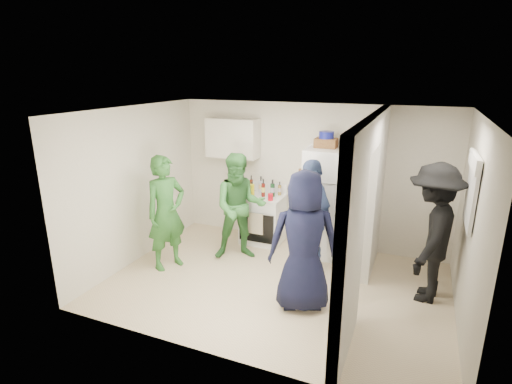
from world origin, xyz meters
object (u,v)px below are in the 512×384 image
(wicker_basket, at_px, (326,143))
(person_denim, at_px, (310,217))
(person_green_left, at_px, (166,213))
(yellow_cup_stack_top, at_px, (344,143))
(person_nook, at_px, (432,233))
(stove, at_px, (263,219))
(blue_bowl, at_px, (326,135))
(person_green_center, at_px, (240,207))
(person_navy, at_px, (304,242))
(fridge, at_px, (328,203))

(wicker_basket, bearing_deg, person_denim, -90.88)
(person_green_left, bearing_deg, wicker_basket, -29.73)
(yellow_cup_stack_top, distance_m, person_nook, 1.85)
(stove, height_order, blue_bowl, blue_bowl)
(person_denim, height_order, person_nook, person_nook)
(blue_bowl, relative_size, person_green_center, 0.14)
(stove, distance_m, person_nook, 2.95)
(wicker_basket, relative_size, person_denim, 0.20)
(yellow_cup_stack_top, distance_m, person_navy, 1.93)
(fridge, distance_m, person_nook, 1.80)
(person_green_center, distance_m, person_navy, 1.71)
(person_green_left, bearing_deg, stove, -9.81)
(person_green_center, bearing_deg, wicker_basket, 4.85)
(wicker_basket, distance_m, blue_bowl, 0.13)
(person_green_left, xyz_separation_m, person_green_center, (0.91, 0.73, -0.02))
(wicker_basket, height_order, yellow_cup_stack_top, yellow_cup_stack_top)
(wicker_basket, bearing_deg, fridge, -26.57)
(blue_bowl, bearing_deg, person_denim, -90.88)
(person_green_left, bearing_deg, person_nook, -56.44)
(stove, height_order, person_denim, person_denim)
(yellow_cup_stack_top, height_order, person_green_center, yellow_cup_stack_top)
(fridge, xyz_separation_m, person_green_left, (-2.20, -1.44, -0.01))
(person_green_left, bearing_deg, person_navy, -72.29)
(stove, distance_m, wicker_basket, 1.81)
(fridge, xyz_separation_m, person_nook, (1.58, -0.87, 0.04))
(person_nook, bearing_deg, person_green_left, -71.47)
(stove, bearing_deg, blue_bowl, 1.06)
(person_nook, bearing_deg, yellow_cup_stack_top, -109.57)
(person_green_center, distance_m, person_nook, 2.88)
(fridge, relative_size, person_green_left, 1.01)
(stove, xyz_separation_m, person_navy, (1.26, -1.76, 0.49))
(fridge, bearing_deg, stove, 178.55)
(blue_bowl, distance_m, person_green_center, 1.82)
(stove, xyz_separation_m, person_green_center, (-0.11, -0.74, 0.45))
(stove, relative_size, person_denim, 0.49)
(blue_bowl, distance_m, person_navy, 2.10)
(fridge, xyz_separation_m, person_denim, (-0.11, -0.71, -0.02))
(person_denim, bearing_deg, person_navy, -36.02)
(person_navy, bearing_deg, person_denim, -102.31)
(yellow_cup_stack_top, relative_size, person_denim, 0.14)
(fridge, relative_size, person_denim, 1.02)
(person_green_center, bearing_deg, fridge, 1.12)
(person_green_center, height_order, person_nook, person_nook)
(wicker_basket, bearing_deg, stove, -178.94)
(stove, relative_size, blue_bowl, 3.67)
(blue_bowl, relative_size, person_navy, 0.13)
(person_denim, bearing_deg, blue_bowl, 132.44)
(person_green_left, height_order, person_green_center, person_green_left)
(fridge, height_order, person_green_center, fridge)
(wicker_basket, height_order, person_denim, wicker_basket)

